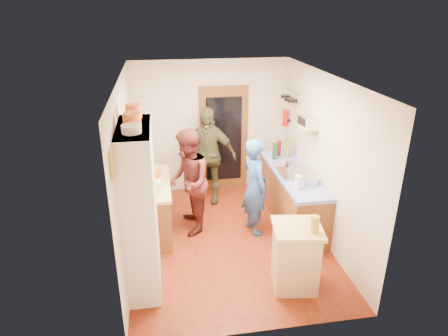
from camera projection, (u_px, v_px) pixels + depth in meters
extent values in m
cube|color=maroon|center=(228.00, 239.00, 6.49)|extent=(3.00, 4.00, 0.02)
cube|color=silver|center=(229.00, 77.00, 5.48)|extent=(3.00, 4.00, 0.02)
cube|color=beige|center=(211.00, 127.00, 7.82)|extent=(3.00, 0.02, 2.60)
cube|color=beige|center=(262.00, 237.00, 4.16)|extent=(3.00, 0.02, 2.60)
cube|color=beige|center=(126.00, 171.00, 5.76)|extent=(0.02, 4.00, 2.60)
cube|color=beige|center=(324.00, 159.00, 6.21)|extent=(0.02, 4.00, 2.60)
cube|color=brown|center=(224.00, 139.00, 7.91)|extent=(0.95, 0.06, 2.10)
cube|color=black|center=(224.00, 139.00, 7.88)|extent=(0.70, 0.02, 1.70)
cube|color=silver|center=(140.00, 209.00, 5.14)|extent=(0.40, 1.20, 2.20)
cube|color=silver|center=(133.00, 128.00, 4.72)|extent=(0.40, 1.14, 0.04)
cylinder|color=white|center=(131.00, 129.00, 4.47)|extent=(0.22, 0.22, 0.09)
cylinder|color=orange|center=(132.00, 120.00, 4.68)|extent=(0.21, 0.21, 0.17)
cylinder|color=orange|center=(133.00, 111.00, 5.03)|extent=(0.20, 0.20, 0.18)
cube|color=brown|center=(152.00, 209.00, 6.55)|extent=(0.60, 1.40, 0.85)
cube|color=tan|center=(150.00, 184.00, 6.38)|extent=(0.64, 1.44, 0.05)
cube|color=white|center=(153.00, 187.00, 5.97)|extent=(0.26, 0.18, 0.19)
cylinder|color=white|center=(146.00, 182.00, 6.17)|extent=(0.21, 0.21, 0.19)
cylinder|color=orange|center=(155.00, 174.00, 6.56)|extent=(0.24, 0.24, 0.09)
cube|color=tan|center=(151.00, 168.00, 6.89)|extent=(0.33, 0.27, 0.02)
cube|color=brown|center=(291.00, 197.00, 6.96)|extent=(0.60, 2.20, 0.84)
cube|color=#1D32A5|center=(293.00, 173.00, 6.79)|extent=(0.62, 2.22, 0.06)
cube|color=silver|center=(295.00, 173.00, 6.66)|extent=(0.55, 0.58, 0.04)
cylinder|color=silver|center=(290.00, 166.00, 6.73)|extent=(0.19, 0.19, 0.12)
cylinder|color=#143F14|center=(275.00, 151.00, 7.26)|extent=(0.08, 0.08, 0.31)
cylinder|color=#591419|center=(279.00, 148.00, 7.42)|extent=(0.07, 0.07, 0.29)
cylinder|color=olive|center=(288.00, 148.00, 7.32)|extent=(0.11, 0.11, 0.36)
cylinder|color=white|center=(298.00, 182.00, 6.10)|extent=(0.11, 0.11, 0.22)
cylinder|color=silver|center=(310.00, 181.00, 6.29)|extent=(0.30, 0.30, 0.10)
cube|color=tan|center=(295.00, 258.00, 5.27)|extent=(0.63, 0.63, 0.86)
cube|color=tan|center=(298.00, 228.00, 5.10)|extent=(0.71, 0.71, 0.05)
cube|color=white|center=(293.00, 226.00, 5.14)|extent=(0.39, 0.33, 0.02)
cylinder|color=#AD9E2D|center=(315.00, 224.00, 4.94)|extent=(0.12, 0.12, 0.22)
cylinder|color=silver|center=(293.00, 91.00, 7.31)|extent=(0.02, 0.65, 0.02)
cylinder|color=black|center=(292.00, 101.00, 7.19)|extent=(0.18, 0.18, 0.05)
cylinder|color=black|center=(289.00, 99.00, 7.38)|extent=(0.16, 0.16, 0.05)
cylinder|color=black|center=(285.00, 96.00, 7.56)|extent=(0.17, 0.17, 0.05)
cube|color=tan|center=(307.00, 127.00, 6.45)|extent=(0.26, 0.42, 0.03)
cube|color=silver|center=(308.00, 121.00, 6.41)|extent=(0.25, 0.32, 0.15)
cube|color=black|center=(288.00, 120.00, 7.70)|extent=(0.06, 0.10, 0.04)
cylinder|color=red|center=(285.00, 118.00, 7.67)|extent=(0.11, 0.11, 0.32)
cube|color=gold|center=(113.00, 162.00, 4.06)|extent=(0.03, 0.25, 0.30)
imported|color=#2A4F94|center=(257.00, 187.00, 6.42)|extent=(0.51, 0.67, 1.62)
imported|color=#4B1D19|center=(190.00, 181.00, 6.47)|extent=(0.66, 0.85, 1.75)
imported|color=#3B3E23|center=(208.00, 156.00, 7.42)|extent=(1.17, 0.76, 1.85)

